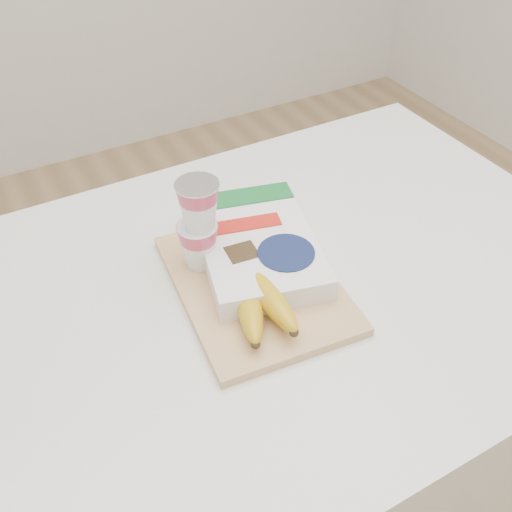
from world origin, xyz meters
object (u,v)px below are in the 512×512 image
(cereal_box, at_px, (257,249))
(table, at_px, (266,428))
(cutting_board, at_px, (255,283))
(yogurt_stack, at_px, (198,223))
(bananas, at_px, (256,294))

(cereal_box, bearing_deg, table, -80.81)
(cutting_board, bearing_deg, yogurt_stack, 133.26)
(yogurt_stack, xyz_separation_m, cereal_box, (0.09, -0.02, -0.07))
(bananas, bearing_deg, table, 43.41)
(bananas, xyz_separation_m, cereal_box, (0.06, 0.10, -0.01))
(table, height_order, yogurt_stack, yogurt_stack)
(table, height_order, cutting_board, cutting_board)
(table, relative_size, yogurt_stack, 7.45)
(bananas, distance_m, cereal_box, 0.11)
(table, xyz_separation_m, cereal_box, (0.00, 0.05, 0.47))
(table, bearing_deg, yogurt_stack, 139.39)
(cereal_box, bearing_deg, cutting_board, -107.76)
(table, distance_m, cutting_board, 0.45)
(cereal_box, bearing_deg, bananas, -105.61)
(table, bearing_deg, bananas, -136.59)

